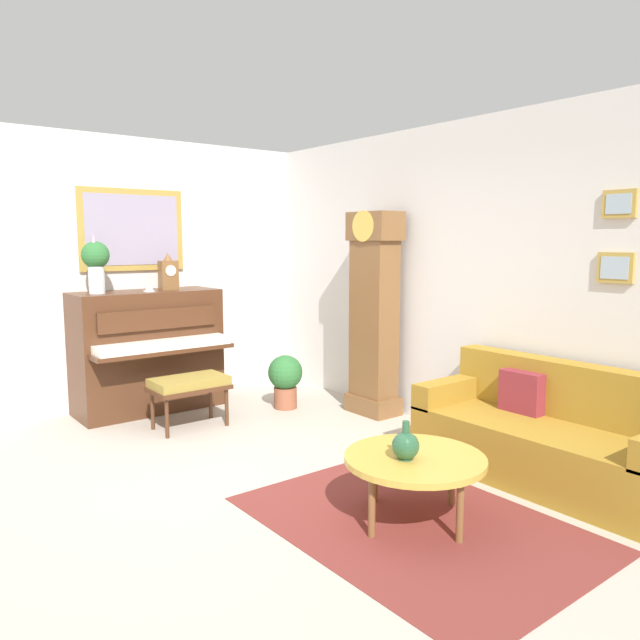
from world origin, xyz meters
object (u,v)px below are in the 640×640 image
object	(u,v)px
mantel_clock	(168,273)
green_jug	(406,445)
flower_vase	(96,261)
couch	(549,437)
piano	(148,351)
teacup	(149,289)
grandfather_clock	(374,319)
piano_bench	(189,385)
potted_plant	(285,378)
coffee_table	(415,461)

from	to	relation	value
mantel_clock	green_jug	size ratio (longest dim) A/B	1.58
flower_vase	couch	bearing A→B (deg)	30.26
couch	mantel_clock	distance (m)	3.95
piano	teacup	world-z (taller)	teacup
piano	grandfather_clock	world-z (taller)	grandfather_clock
mantel_clock	flower_vase	xyz separation A→B (m)	(-0.00, -0.73, 0.14)
piano	piano_bench	size ratio (longest dim) A/B	2.06
piano	mantel_clock	xyz separation A→B (m)	(0.00, 0.25, 0.78)
piano	mantel_clock	world-z (taller)	mantel_clock
grandfather_clock	couch	xyz separation A→B (m)	(2.06, -0.16, -0.65)
flower_vase	teacup	world-z (taller)	flower_vase
couch	flower_vase	world-z (taller)	flower_vase
piano_bench	couch	bearing A→B (deg)	29.04
piano	piano_bench	bearing A→B (deg)	4.19
teacup	green_jug	distance (m)	3.42
flower_vase	mantel_clock	bearing A→B (deg)	89.96
piano_bench	potted_plant	xyz separation A→B (m)	(-0.00, 1.09, -0.08)
mantel_clock	green_jug	xyz separation A→B (m)	(3.42, -0.03, -0.90)
piano_bench	coffee_table	size ratio (longest dim) A/B	0.80
couch	mantel_clock	size ratio (longest dim) A/B	5.00
piano_bench	coffee_table	bearing A→B (deg)	5.48
piano	coffee_table	world-z (taller)	piano
piano	couch	xyz separation A→B (m)	(3.55, 1.59, -0.31)
grandfather_clock	mantel_clock	size ratio (longest dim) A/B	5.34
flower_vase	potted_plant	size ratio (longest dim) A/B	1.04
flower_vase	teacup	bearing A→B (deg)	79.46
couch	teacup	world-z (taller)	teacup
couch	green_jug	world-z (taller)	couch
couch	teacup	xyz separation A→B (m)	(-3.46, -1.59, 0.95)
couch	potted_plant	bearing A→B (deg)	-170.93
grandfather_clock	couch	bearing A→B (deg)	-4.50
piano	green_jug	distance (m)	3.43
mantel_clock	green_jug	distance (m)	3.54
piano_bench	mantel_clock	size ratio (longest dim) A/B	1.84
piano	flower_vase	xyz separation A→B (m)	(0.00, -0.49, 0.93)
couch	flower_vase	distance (m)	4.29
mantel_clock	potted_plant	distance (m)	1.62
teacup	green_jug	bearing A→B (deg)	3.83
couch	green_jug	size ratio (longest dim) A/B	7.92
piano	coffee_table	bearing A→B (deg)	5.17
flower_vase	green_jug	distance (m)	3.65
piano	coffee_table	size ratio (longest dim) A/B	1.64
grandfather_clock	green_jug	size ratio (longest dim) A/B	8.46
piano	potted_plant	distance (m)	1.43
potted_plant	coffee_table	bearing A→B (deg)	-17.74
teacup	flower_vase	bearing A→B (deg)	-100.54
piano_bench	teacup	bearing A→B (deg)	-175.01
piano	piano_bench	xyz separation A→B (m)	(0.81, 0.06, -0.22)
flower_vase	green_jug	size ratio (longest dim) A/B	2.42
coffee_table	green_jug	bearing A→B (deg)	-87.63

